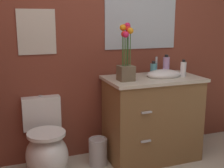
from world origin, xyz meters
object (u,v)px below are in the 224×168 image
hand_wash_bottle (166,65)px  trash_bin (98,152)px  toilet (46,149)px  lotion_bottle (183,69)px  wall_poster (37,32)px  wall_mirror (141,15)px  vanity_cabinet (152,117)px  flower_vase (126,60)px  soap_bottle (153,69)px

hand_wash_bottle → trash_bin: size_ratio=0.75×
toilet → trash_bin: bearing=-0.4°
lotion_bottle → wall_poster: 1.46m
hand_wash_bottle → wall_mirror: size_ratio=0.26×
wall_poster → vanity_cabinet: bearing=-15.4°
vanity_cabinet → wall_poster: bearing=164.6°
vanity_cabinet → wall_poster: wall_poster is taller
hand_wash_bottle → wall_mirror: bearing=136.2°
toilet → wall_mirror: (1.07, 0.27, 1.21)m
flower_vase → lotion_bottle: bearing=-0.8°
toilet → wall_poster: (0.00, 0.27, 1.05)m
soap_bottle → hand_wash_bottle: hand_wash_bottle is taller
toilet → wall_poster: wall_poster is taller
flower_vase → wall_poster: (-0.75, 0.35, 0.25)m
lotion_bottle → soap_bottle: bearing=146.5°
vanity_cabinet → flower_vase: 0.69m
flower_vase → soap_bottle: flower_vase is taller
hand_wash_bottle → wall_poster: (-1.27, 0.19, 0.35)m
toilet → soap_bottle: soap_bottle is taller
vanity_cabinet → hand_wash_bottle: (0.20, 0.10, 0.50)m
vanity_cabinet → wall_mirror: 1.06m
soap_bottle → wall_poster: bearing=170.2°
toilet → wall_poster: size_ratio=1.66×
flower_vase → soap_bottle: bearing=22.5°
lotion_bottle → trash_bin: bearing=174.4°
flower_vase → vanity_cabinet: bearing=9.7°
hand_wash_bottle → wall_poster: bearing=171.3°
soap_bottle → lotion_bottle: bearing=-33.5°
vanity_cabinet → soap_bottle: 0.49m
soap_bottle → trash_bin: soap_bottle is taller
soap_bottle → toilet: bearing=-176.2°
trash_bin → wall_poster: bearing=151.3°
soap_bottle → wall_mirror: size_ratio=0.18×
vanity_cabinet → hand_wash_bottle: 0.55m
soap_bottle → lotion_bottle: lotion_bottle is taller
soap_bottle → wall_mirror: bearing=106.3°
lotion_bottle → wall_poster: size_ratio=0.41×
soap_bottle → wall_poster: 1.20m
toilet → wall_poster: 1.08m
trash_bin → vanity_cabinet: bearing=-2.3°
wall_poster → soap_bottle: bearing=-9.8°
vanity_cabinet → flower_vase: flower_vase is taller
toilet → trash_bin: (0.50, -0.00, -0.11)m
toilet → soap_bottle: (1.12, 0.07, 0.67)m
flower_vase → lotion_bottle: flower_vase is taller
vanity_cabinet → hand_wash_bottle: hand_wash_bottle is taller
toilet → vanity_cabinet: 1.09m
lotion_bottle → trash_bin: lotion_bottle is taller
lotion_bottle → vanity_cabinet: bearing=168.2°
vanity_cabinet → lotion_bottle: bearing=-11.8°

